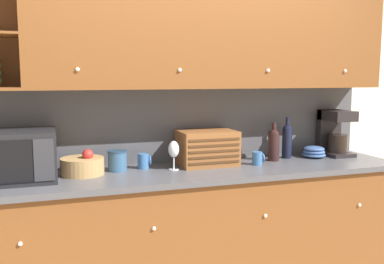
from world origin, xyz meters
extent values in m
cube|color=silver|center=(0.00, 0.03, 1.30)|extent=(5.52, 0.06, 2.60)
cube|color=brown|center=(0.00, -0.31, 0.44)|extent=(3.12, 0.63, 0.88)
cube|color=#4C4C51|center=(0.00, -0.33, 0.90)|extent=(3.14, 0.66, 0.04)
sphere|color=white|center=(-1.17, -0.64, 0.63)|extent=(0.03, 0.03, 0.03)
sphere|color=white|center=(-0.39, -0.64, 0.63)|extent=(0.03, 0.03, 0.03)
sphere|color=white|center=(0.39, -0.64, 0.63)|extent=(0.03, 0.03, 0.03)
sphere|color=white|center=(1.17, -0.64, 0.63)|extent=(0.03, 0.03, 0.03)
cube|color=#4C4C51|center=(0.00, -0.01, 1.20)|extent=(3.12, 0.01, 0.57)
cube|color=brown|center=(0.21, -0.17, 1.85)|extent=(2.70, 0.33, 0.73)
sphere|color=white|center=(-0.80, -0.34, 1.62)|extent=(0.03, 0.03, 0.03)
sphere|color=white|center=(-0.13, -0.34, 1.62)|extent=(0.03, 0.03, 0.03)
sphere|color=white|center=(0.55, -0.34, 1.62)|extent=(0.03, 0.03, 0.03)
sphere|color=white|center=(1.22, -0.34, 1.62)|extent=(0.03, 0.03, 0.03)
cube|color=black|center=(-1.22, -0.27, 1.08)|extent=(0.53, 0.40, 0.32)
cube|color=#2D2D33|center=(-1.02, -0.48, 1.08)|extent=(0.12, 0.01, 0.26)
cylinder|color=#A87F4C|center=(-0.79, -0.23, 0.97)|extent=(0.29, 0.29, 0.12)
sphere|color=red|center=(-0.75, -0.25, 1.05)|extent=(0.08, 0.08, 0.08)
cylinder|color=#33567A|center=(-0.54, -0.19, 0.98)|extent=(0.13, 0.13, 0.14)
cylinder|color=navy|center=(-0.54, -0.19, 1.06)|extent=(0.14, 0.14, 0.01)
cylinder|color=#38669E|center=(-0.35, -0.17, 0.97)|extent=(0.08, 0.08, 0.11)
torus|color=#38669E|center=(-0.31, -0.17, 0.97)|extent=(0.01, 0.07, 0.07)
cylinder|color=silver|center=(-0.16, -0.28, 0.92)|extent=(0.07, 0.07, 0.01)
cylinder|color=silver|center=(-0.16, -0.28, 0.96)|extent=(0.01, 0.01, 0.08)
ellipsoid|color=silver|center=(-0.16, -0.28, 1.06)|extent=(0.08, 0.08, 0.12)
cube|color=brown|center=(0.13, -0.19, 1.05)|extent=(0.42, 0.30, 0.26)
cube|color=#4B2C16|center=(0.13, -0.35, 0.96)|extent=(0.39, 0.01, 0.02)
cube|color=#4B2C16|center=(0.13, -0.35, 1.00)|extent=(0.39, 0.01, 0.02)
cube|color=#4B2C16|center=(0.13, -0.35, 1.05)|extent=(0.39, 0.01, 0.02)
cube|color=#4B2C16|center=(0.13, -0.35, 1.09)|extent=(0.39, 0.01, 0.02)
cube|color=#4B2C16|center=(0.13, -0.35, 1.13)|extent=(0.39, 0.01, 0.02)
cylinder|color=#38669E|center=(0.48, -0.31, 0.97)|extent=(0.08, 0.08, 0.10)
torus|color=#38669E|center=(0.53, -0.31, 0.97)|extent=(0.01, 0.07, 0.07)
cylinder|color=black|center=(0.68, -0.21, 1.02)|extent=(0.09, 0.09, 0.21)
sphere|color=black|center=(0.68, -0.21, 1.12)|extent=(0.09, 0.09, 0.09)
cylinder|color=black|center=(0.68, -0.21, 1.18)|extent=(0.03, 0.03, 0.07)
cylinder|color=black|center=(0.84, -0.14, 1.03)|extent=(0.08, 0.08, 0.23)
sphere|color=black|center=(0.84, -0.14, 1.15)|extent=(0.08, 0.08, 0.08)
cylinder|color=black|center=(0.84, -0.14, 1.21)|extent=(0.03, 0.03, 0.08)
ellipsoid|color=#3D5B93|center=(1.07, -0.19, 0.94)|extent=(0.19, 0.19, 0.04)
ellipsoid|color=#3D5B93|center=(1.07, -0.19, 0.96)|extent=(0.18, 0.18, 0.04)
ellipsoid|color=#3D5B93|center=(1.07, -0.19, 0.99)|extent=(0.17, 0.17, 0.04)
cube|color=black|center=(1.29, -0.17, 0.93)|extent=(0.21, 0.28, 0.03)
cylinder|color=black|center=(1.29, -0.19, 1.02)|extent=(0.15, 0.15, 0.15)
cube|color=black|center=(1.29, -0.07, 1.11)|extent=(0.21, 0.06, 0.38)
cube|color=black|center=(1.29, -0.17, 1.25)|extent=(0.21, 0.28, 0.08)
camera|label=1|loc=(-0.98, -3.15, 1.57)|focal=40.00mm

